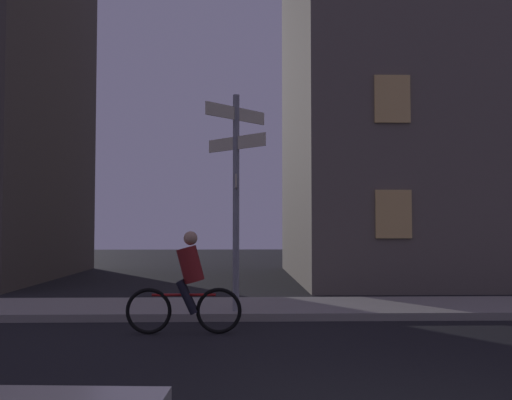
# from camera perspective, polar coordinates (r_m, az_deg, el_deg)

# --- Properties ---
(sidewalk_kerb) EXTENTS (40.00, 2.51, 0.14)m
(sidewalk_kerb) POSITION_cam_1_polar(r_m,az_deg,el_deg) (11.97, 4.97, -10.34)
(sidewalk_kerb) COLOR gray
(sidewalk_kerb) RESTS_ON ground_plane
(signpost) EXTENTS (1.09, 1.20, 3.99)m
(signpost) POSITION_cam_1_polar(r_m,az_deg,el_deg) (10.91, -1.94, 1.75)
(signpost) COLOR gray
(signpost) RESTS_ON sidewalk_kerb
(cyclist) EXTENTS (1.82, 0.32, 1.61)m
(cyclist) POSITION_cam_1_polar(r_m,az_deg,el_deg) (9.44, -6.66, -8.25)
(cyclist) COLOR black
(cyclist) RESTS_ON ground_plane
(building_right_block) EXTENTS (12.20, 9.80, 14.51)m
(building_right_block) POSITION_cam_1_polar(r_m,az_deg,el_deg) (21.66, 20.26, 12.45)
(building_right_block) COLOR #6B6056
(building_right_block) RESTS_ON ground_plane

